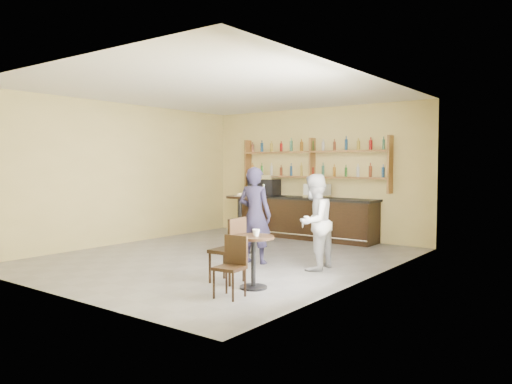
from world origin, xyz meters
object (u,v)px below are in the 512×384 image
Objects in this scene: bar_counter at (304,218)px; chair_south at (230,267)px; chair_west at (227,250)px; patron_second at (314,222)px; man_main at (255,215)px; cafe_table at (253,262)px; pedestal_table at (240,225)px; pastry_case at (317,191)px; espresso_machine at (264,185)px.

chair_south is (2.05, -5.30, -0.09)m from bar_counter.
chair_west is (1.45, -4.65, -0.00)m from bar_counter.
chair_west is 0.61× the size of patron_second.
man_main is 2.29× the size of cafe_table.
cafe_table is at bearing 80.34° from chair_west.
bar_counter is at bearing 91.30° from pedestal_table.
pastry_case is 3.49m from patron_second.
pedestal_table is 2.49m from chair_west.
cafe_table is (1.11, -1.50, -0.50)m from man_main.
man_main is 1.07× the size of patron_second.
espresso_machine reaches higher than chair_south.
bar_counter reaches higher than chair_south.
man_main is (0.53, -3.20, -0.29)m from pastry_case.
cafe_table is 1.72m from patron_second.
man_main is (2.10, -3.20, -0.39)m from espresso_machine.
man_main is (0.83, -0.61, 0.30)m from pedestal_table.
chair_west is (2.66, -4.65, -0.77)m from espresso_machine.
chair_west is at bearing 101.72° from man_main.
man_main is at bearing -163.44° from chair_west.
pedestal_table is 2.87m from cafe_table.
man_main reaches higher than pastry_case.
chair_south is (0.60, -0.65, -0.09)m from chair_west.
chair_west is at bearing 174.81° from cafe_table.
bar_counter reaches higher than cafe_table.
chair_west is at bearing -67.81° from pastry_case.
bar_counter is at bearing -167.17° from chair_west.
pedestal_table is at bearing 119.81° from chair_south.
bar_counter is 2.59m from pedestal_table.
espresso_machine is 0.88× the size of chair_south.
bar_counter is at bearing 104.64° from chair_south.
cafe_table is at bearing 88.27° from chair_south.
chair_west is 0.89m from chair_south.
pastry_case is at bearing 0.00° from bar_counter.
pedestal_table is 2.05m from patron_second.
patron_second is (1.99, -0.45, 0.24)m from pedestal_table.
chair_west is at bearing -55.98° from pedestal_table.
espresso_machine is 0.63× the size of pedestal_table.
pastry_case reaches higher than bar_counter.
patron_second is at bearing 88.37° from cafe_table.
espresso_machine is at bearing -170.97° from pastry_case.
man_main is at bearing -84.32° from patron_second.
bar_counter is at bearing -7.19° from espresso_machine.
cafe_table is at bearing -66.97° from bar_counter.
pedestal_table reaches higher than cafe_table.
bar_counter is 3.72× the size of chair_west.
espresso_machine is at bearing 180.00° from bar_counter.
man_main reaches higher than espresso_machine.
man_main is (0.89, -3.20, 0.38)m from bar_counter.
man_main reaches higher than chair_south.
cafe_table is (3.21, -4.70, -0.89)m from espresso_machine.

